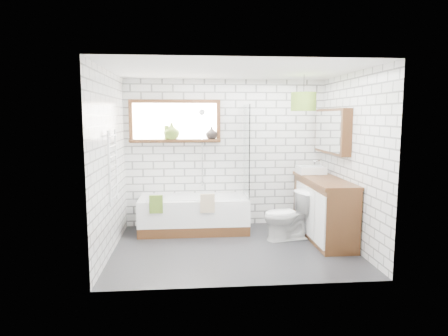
{
  "coord_description": "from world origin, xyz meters",
  "views": [
    {
      "loc": [
        -0.63,
        -5.51,
        1.88
      ],
      "look_at": [
        -0.12,
        0.25,
        1.13
      ],
      "focal_mm": 32.0,
      "sensor_mm": 36.0,
      "label": 1
    }
  ],
  "objects": [
    {
      "name": "window",
      "position": [
        -0.85,
        1.26,
        1.8
      ],
      "size": [
        1.52,
        0.16,
        0.68
      ],
      "primitive_type": "cube",
      "color": "#3B2010",
      "rests_on": "wall_back"
    },
    {
      "name": "bathtub",
      "position": [
        -0.55,
        0.91,
        0.28
      ],
      "size": [
        1.76,
        0.78,
        0.57
      ],
      "primitive_type": "cube",
      "color": "white",
      "rests_on": "floor"
    },
    {
      "name": "basin",
      "position": [
        1.37,
        0.84,
        1.01
      ],
      "size": [
        0.43,
        0.38,
        0.13
      ],
      "primitive_type": "cube",
      "color": "white",
      "rests_on": "vanity"
    },
    {
      "name": "wall_front",
      "position": [
        0.0,
        -1.3,
        1.25
      ],
      "size": [
        3.4,
        0.01,
        2.5
      ],
      "primitive_type": "cube",
      "color": "white",
      "rests_on": "ground"
    },
    {
      "name": "wall_right",
      "position": [
        1.7,
        0.0,
        1.25
      ],
      "size": [
        0.01,
        2.6,
        2.5
      ],
      "primitive_type": "cube",
      "color": "white",
      "rests_on": "ground"
    },
    {
      "name": "towel_radiator",
      "position": [
        -1.66,
        0.0,
        1.2
      ],
      "size": [
        0.06,
        0.52,
        1.0
      ],
      "primitive_type": "cube",
      "color": "white",
      "rests_on": "wall_left"
    },
    {
      "name": "tap",
      "position": [
        1.53,
        0.84,
        1.08
      ],
      "size": [
        0.04,
        0.04,
        0.16
      ],
      "primitive_type": "cylinder",
      "rotation": [
        0.0,
        0.0,
        -0.3
      ],
      "color": "silver",
      "rests_on": "vanity"
    },
    {
      "name": "vase_dark",
      "position": [
        -0.24,
        1.23,
        1.58
      ],
      "size": [
        0.26,
        0.26,
        0.21
      ],
      "primitive_type": "imported",
      "rotation": [
        0.0,
        0.0,
        0.4
      ],
      "color": "black",
      "rests_on": "window"
    },
    {
      "name": "shower_screen",
      "position": [
        0.31,
        0.91,
        1.32
      ],
      "size": [
        0.02,
        0.72,
        1.5
      ],
      "primitive_type": "cube",
      "color": "white",
      "rests_on": "bathtub"
    },
    {
      "name": "vanity",
      "position": [
        1.43,
        0.34,
        0.47
      ],
      "size": [
        0.53,
        1.66,
        0.95
      ],
      "primitive_type": "cube",
      "color": "#3B2010",
      "rests_on": "floor"
    },
    {
      "name": "wall_left",
      "position": [
        -1.7,
        0.0,
        1.25
      ],
      "size": [
        0.01,
        2.6,
        2.5
      ],
      "primitive_type": "cube",
      "color": "white",
      "rests_on": "ground"
    },
    {
      "name": "mirror_cabinet",
      "position": [
        1.62,
        0.6,
        1.65
      ],
      "size": [
        0.16,
        1.2,
        0.7
      ],
      "primitive_type": "cube",
      "color": "#3B2010",
      "rests_on": "wall_right"
    },
    {
      "name": "toilet",
      "position": [
        0.87,
        0.34,
        0.38
      ],
      "size": [
        0.56,
        0.81,
        0.75
      ],
      "primitive_type": "imported",
      "rotation": [
        0.0,
        0.0,
        -1.36
      ],
      "color": "white",
      "rests_on": "floor"
    },
    {
      "name": "pendant",
      "position": [
        1.1,
        0.41,
        2.1
      ],
      "size": [
        0.38,
        0.38,
        0.28
      ],
      "primitive_type": "cylinder",
      "color": "#537422",
      "rests_on": "ceiling"
    },
    {
      "name": "wall_back",
      "position": [
        0.0,
        1.3,
        1.25
      ],
      "size": [
        3.4,
        0.01,
        2.5
      ],
      "primitive_type": "cube",
      "color": "white",
      "rests_on": "ground"
    },
    {
      "name": "vase_olive",
      "position": [
        -0.91,
        1.23,
        1.62
      ],
      "size": [
        0.26,
        0.26,
        0.27
      ],
      "primitive_type": "imported",
      "rotation": [
        0.0,
        0.0,
        0.01
      ],
      "color": "#5A7925",
      "rests_on": "window"
    },
    {
      "name": "towel_beige",
      "position": [
        -0.35,
        0.52,
        0.55
      ],
      "size": [
        0.22,
        0.06,
        0.29
      ],
      "primitive_type": "cube",
      "color": "tan",
      "rests_on": "bathtub"
    },
    {
      "name": "floor",
      "position": [
        0.0,
        0.0,
        -0.01
      ],
      "size": [
        3.4,
        2.6,
        0.01
      ],
      "primitive_type": "cube",
      "color": "black",
      "rests_on": "ground"
    },
    {
      "name": "shower_riser",
      "position": [
        -0.4,
        1.26,
        1.35
      ],
      "size": [
        0.02,
        0.02,
        1.3
      ],
      "primitive_type": "cylinder",
      "color": "silver",
      "rests_on": "wall_back"
    },
    {
      "name": "towel_green",
      "position": [
        -1.13,
        0.52,
        0.55
      ],
      "size": [
        0.2,
        0.06,
        0.28
      ],
      "primitive_type": "cube",
      "color": "#537422",
      "rests_on": "bathtub"
    },
    {
      "name": "ceiling",
      "position": [
        0.0,
        0.0,
        2.5
      ],
      "size": [
        3.4,
        2.6,
        0.01
      ],
      "primitive_type": "cube",
      "color": "white",
      "rests_on": "ground"
    },
    {
      "name": "bottle",
      "position": [
        -0.99,
        1.23,
        1.59
      ],
      "size": [
        0.08,
        0.08,
        0.23
      ],
      "primitive_type": "cylinder",
      "rotation": [
        0.0,
        0.0,
        0.17
      ],
      "color": "#5A7925",
      "rests_on": "window"
    }
  ]
}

